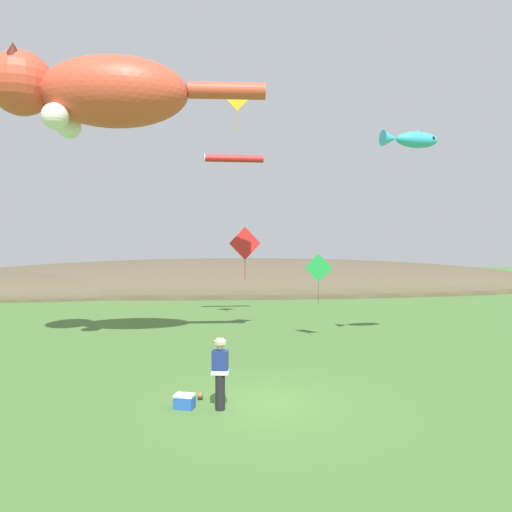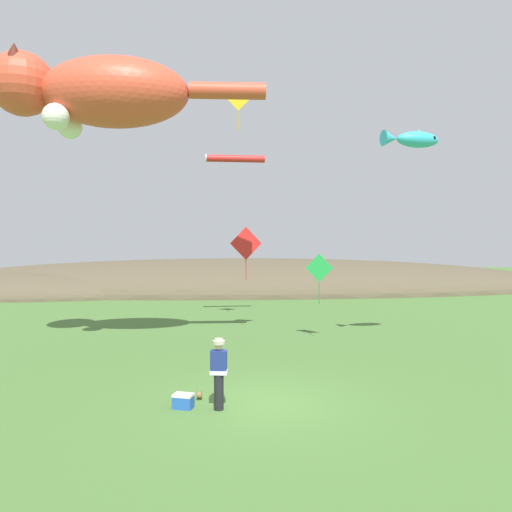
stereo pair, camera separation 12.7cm
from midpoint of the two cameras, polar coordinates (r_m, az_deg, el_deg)
ground_plane at (r=13.34m, az=0.82°, el=-16.51°), size 120.00×120.00×0.00m
distant_hill_ridge at (r=41.99m, az=-5.12°, el=-3.83°), size 56.69×16.44×5.17m
festival_attendant at (r=12.65m, az=-4.42°, el=-13.03°), size 0.44×0.30×1.77m
kite_spool at (r=13.70m, az=-6.65°, el=-15.53°), size 0.13×0.22×0.22m
picnic_cooler at (r=13.06m, az=-8.46°, el=-16.09°), size 0.56×0.46×0.36m
kite_giant_cat at (r=19.82m, az=-18.15°, el=17.37°), size 9.91×2.80×3.01m
kite_fish_windsock at (r=20.17m, az=17.09°, el=12.62°), size 2.35×1.00×0.70m
kite_tube_streamer at (r=25.74m, az=-2.76°, el=11.06°), size 3.02×0.58×0.44m
kite_diamond_gold at (r=23.38m, az=-2.31°, el=17.59°), size 1.15×0.06×2.05m
kite_diamond_red at (r=22.74m, az=-1.43°, el=1.42°), size 1.46×0.44×2.42m
kite_diamond_green at (r=20.75m, az=6.97°, el=-1.41°), size 1.03×0.62×2.09m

